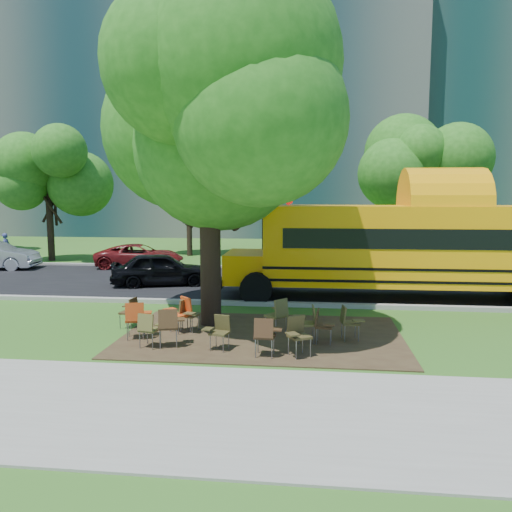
# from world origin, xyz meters

# --- Properties ---
(ground) EXTENTS (160.00, 160.00, 0.00)m
(ground) POSITION_xyz_m (0.00, 0.00, 0.00)
(ground) COLOR #325A1C
(ground) RESTS_ON ground
(sidewalk) EXTENTS (60.00, 4.00, 0.04)m
(sidewalk) POSITION_xyz_m (0.00, -5.00, 0.02)
(sidewalk) COLOR gray
(sidewalk) RESTS_ON ground
(dirt_patch) EXTENTS (7.00, 4.50, 0.03)m
(dirt_patch) POSITION_xyz_m (1.00, -0.50, 0.01)
(dirt_patch) COLOR #382819
(dirt_patch) RESTS_ON ground
(asphalt_road) EXTENTS (80.00, 8.00, 0.04)m
(asphalt_road) POSITION_xyz_m (0.00, 7.00, 0.02)
(asphalt_road) COLOR black
(asphalt_road) RESTS_ON ground
(kerb_near) EXTENTS (80.00, 0.25, 0.14)m
(kerb_near) POSITION_xyz_m (0.00, 3.00, 0.07)
(kerb_near) COLOR gray
(kerb_near) RESTS_ON ground
(kerb_far) EXTENTS (80.00, 0.25, 0.14)m
(kerb_far) POSITION_xyz_m (0.00, 11.10, 0.07)
(kerb_far) COLOR gray
(kerb_far) RESTS_ON ground
(building_main) EXTENTS (38.00, 16.00, 22.00)m
(building_main) POSITION_xyz_m (-8.00, 36.00, 11.00)
(building_main) COLOR #5F605B
(building_main) RESTS_ON ground
(bg_tree_0) EXTENTS (5.20, 5.20, 7.18)m
(bg_tree_0) POSITION_xyz_m (-12.00, 13.00, 4.57)
(bg_tree_0) COLOR black
(bg_tree_0) RESTS_ON ground
(bg_tree_2) EXTENTS (4.80, 4.80, 6.62)m
(bg_tree_2) POSITION_xyz_m (-5.00, 16.00, 4.21)
(bg_tree_2) COLOR black
(bg_tree_2) RESTS_ON ground
(bg_tree_3) EXTENTS (5.60, 5.60, 7.84)m
(bg_tree_3) POSITION_xyz_m (8.00, 14.00, 5.03)
(bg_tree_3) COLOR black
(bg_tree_3) RESTS_ON ground
(main_tree) EXTENTS (7.20, 7.20, 9.54)m
(main_tree) POSITION_xyz_m (-0.52, 0.46, 5.93)
(main_tree) COLOR black
(main_tree) RESTS_ON ground
(school_bus) EXTENTS (13.17, 3.15, 3.21)m
(school_bus) POSITION_xyz_m (6.37, 4.54, 1.85)
(school_bus) COLOR #FFA208
(school_bus) RESTS_ON ground
(chair_0) EXTENTS (0.66, 0.70, 0.96)m
(chair_0) POSITION_xyz_m (-2.05, -1.17, 0.59)
(chair_0) COLOR #AA3B12
(chair_0) RESTS_ON ground
(chair_1) EXTENTS (0.64, 0.50, 0.85)m
(chair_1) POSITION_xyz_m (-1.50, -1.84, 0.53)
(chair_1) COLOR brown
(chair_1) RESTS_ON ground
(chair_2) EXTENTS (0.65, 0.70, 0.96)m
(chair_2) POSITION_xyz_m (-1.05, -1.73, 0.59)
(chair_2) COLOR #422C17
(chair_2) RESTS_ON ground
(chair_3) EXTENTS (0.61, 0.48, 0.82)m
(chair_3) POSITION_xyz_m (0.13, -1.76, 0.50)
(chair_3) COLOR #413A1C
(chair_3) RESTS_ON ground
(chair_4) EXTENTS (0.61, 0.54, 0.92)m
(chair_4) POSITION_xyz_m (1.24, -2.18, 0.57)
(chair_4) COLOR #3C2615
(chair_4) RESTS_ON ground
(chair_5) EXTENTS (0.61, 0.75, 0.91)m
(chair_5) POSITION_xyz_m (1.92, -2.03, 0.56)
(chair_5) COLOR #41381C
(chair_5) RESTS_ON ground
(chair_6) EXTENTS (0.58, 0.60, 0.91)m
(chair_6) POSITION_xyz_m (2.16, -0.91, 0.56)
(chair_6) COLOR #504B22
(chair_6) RESTS_ON ground
(chair_7) EXTENTS (0.58, 0.58, 0.87)m
(chair_7) POSITION_xyz_m (3.13, -0.68, 0.54)
(chair_7) COLOR #45401D
(chair_7) RESTS_ON ground
(chair_8) EXTENTS (0.49, 0.60, 0.83)m
(chair_8) POSITION_xyz_m (-2.60, -0.11, 0.51)
(chair_8) COLOR #442E18
(chair_8) RESTS_ON ground
(chair_9) EXTENTS (0.80, 0.63, 0.93)m
(chair_9) POSITION_xyz_m (-1.12, -0.39, 0.57)
(chair_9) COLOR #D14416
(chair_9) RESTS_ON ground
(chair_10) EXTENTS (0.52, 0.66, 0.86)m
(chair_10) POSITION_xyz_m (-0.98, -0.33, 0.53)
(chair_10) COLOR #4C4121
(chair_10) RESTS_ON ground
(chair_11) EXTENTS (0.64, 0.82, 0.95)m
(chair_11) POSITION_xyz_m (1.38, -0.30, 0.59)
(chair_11) COLOR brown
(chair_11) RESTS_ON ground
(chair_12) EXTENTS (0.49, 0.59, 0.84)m
(chair_12) POSITION_xyz_m (2.48, -1.02, 0.52)
(chair_12) COLOR #3D2916
(chair_12) RESTS_ON ground
(black_car) EXTENTS (4.18, 2.61, 1.33)m
(black_car) POSITION_xyz_m (-3.67, 6.18, 0.66)
(black_car) COLOR black
(black_car) RESTS_ON ground
(bg_car_red) EXTENTS (4.50, 2.60, 1.18)m
(bg_car_red) POSITION_xyz_m (-6.21, 10.80, 0.59)
(bg_car_red) COLOR #5F1012
(bg_car_red) RESTS_ON ground
(pedestrian_a) EXTENTS (0.44, 0.60, 1.53)m
(pedestrian_a) POSITION_xyz_m (-14.21, 12.36, 0.77)
(pedestrian_a) COLOR navy
(pedestrian_a) RESTS_ON ground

